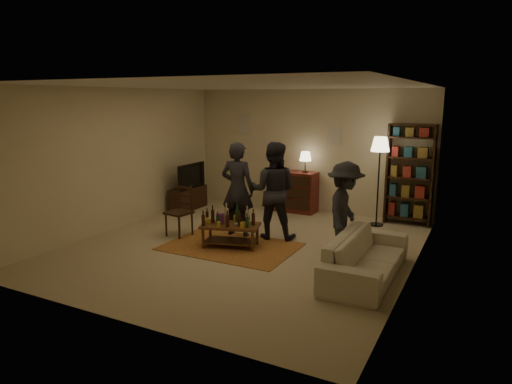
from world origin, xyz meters
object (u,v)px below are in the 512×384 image
Objects in this scene: dresser at (294,190)px; person_by_sofa at (345,211)px; coffee_table at (230,226)px; bookshelf at (410,173)px; tv_stand at (188,192)px; floor_lamp at (380,151)px; sofa at (366,256)px; person_right at (273,191)px; dining_chair at (181,209)px; person_left at (238,189)px.

person_by_sofa reaches higher than dresser.
coffee_table is 0.53× the size of bookshelf.
tv_stand is at bearing -168.20° from bookshelf.
floor_lamp is 0.85× the size of sofa.
tv_stand is 0.68× the size of person_by_sofa.
person_right is at bearing 61.73° from coffee_table.
tv_stand is 2.94m from person_right.
person_right is at bearing -78.13° from dresser.
floor_lamp is (3.07, 2.33, 1.01)m from dining_chair.
dining_chair is at bearing -57.86° from tv_stand.
floor_lamp is at bearing -9.93° from dresser.
person_left is (-0.22, -2.19, 0.39)m from dresser.
person_right reaches higher than sofa.
person_by_sofa is at bearing -90.59° from floor_lamp.
person_by_sofa is (1.90, 0.30, 0.41)m from coffee_table.
person_by_sofa is at bearing 41.05° from sofa.
dining_chair is 1.74m from person_right.
person_right is (0.64, 0.16, 0.00)m from person_left.
sofa is 1.19× the size of person_right.
tv_stand is (-2.25, 1.92, 0.01)m from coffee_table.
person_by_sofa is (-0.02, -2.20, -0.73)m from floor_lamp.
person_left is (-0.21, 0.65, 0.50)m from coffee_table.
coffee_table is at bearing -40.60° from tv_stand.
coffee_table is at bearing 83.46° from sofa.
floor_lamp is 2.90m from person_left.
person_left reaches higher than dresser.
coffee_table is at bearing -127.52° from floor_lamp.
person_left is at bearing 35.51° from dining_chair.
person_by_sofa is (3.04, 0.13, 0.28)m from dining_chair.
sofa is at bearing -25.34° from tv_stand.
floor_lamp is at bearing -142.46° from bookshelf.
person_left reaches higher than dining_chair.
person_right is at bearing 30.58° from dining_chair.
coffee_table is 0.62× the size of person_right.
sofa is (-0.05, -3.18, -0.73)m from bookshelf.
bookshelf is 1.16× the size of person_left.
tv_stand is 0.51× the size of sofa.
dresser is at bearing 31.45° from person_by_sofa.
dining_chair is 0.55× the size of person_left.
floor_lamp is 1.01× the size of person_right.
bookshelf is 1.14× the size of floor_lamp.
tv_stand is at bearing 63.34° from person_by_sofa.
tv_stand reaches higher than sofa.
dresser reaches higher than tv_stand.
person_by_sofa is at bearing -53.31° from dresser.
coffee_table is 3.85m from bookshelf.
tv_stand is at bearing 139.40° from coffee_table.
coffee_table is 1.02× the size of tv_stand.
person_by_sofa is at bearing 11.06° from dining_chair.
dining_chair is at bearing 22.07° from person_left.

